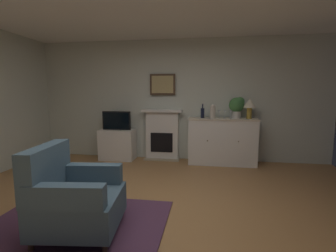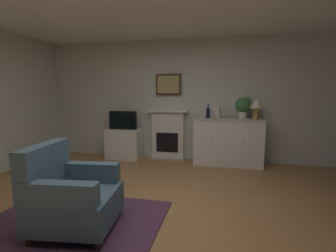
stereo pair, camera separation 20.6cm
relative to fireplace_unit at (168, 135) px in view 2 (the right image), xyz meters
The scene contains 16 objects.
ground_plane 2.73m from the fireplace_unit, 82.62° to the right, with size 6.34×5.59×0.10m, color #9E7042.
wall_rear 0.84m from the fireplace_unit, 20.50° to the left, with size 6.34×0.06×2.60m, color silver.
area_rug 3.14m from the fireplace_unit, 98.39° to the right, with size 1.94×1.80×0.02m, color #4C2D47.
fireplace_unit is the anchor object (origin of this frame).
framed_picture 1.09m from the fireplace_unit, 90.00° to the left, with size 0.55×0.04×0.45m.
sideboard_cabinet 1.29m from the fireplace_unit, ahead, with size 1.38×0.49×0.95m.
table_lamp 1.92m from the fireplace_unit, ahead, with size 0.26×0.26×0.40m.
wine_bottle 1.02m from the fireplace_unit, 10.07° to the right, with size 0.08×0.08×0.29m.
wine_glass_left 1.32m from the fireplace_unit, ahead, with size 0.07×0.07×0.16m.
wine_glass_center 1.43m from the fireplace_unit, ahead, with size 0.07×0.07×0.16m.
wine_glass_right 1.53m from the fireplace_unit, ahead, with size 0.07×0.07×0.16m.
vase_decorative 1.22m from the fireplace_unit, 11.95° to the right, with size 0.11×0.11×0.28m.
tv_cabinet 1.01m from the fireplace_unit, behind, with size 0.75×0.42×0.67m.
tv_set 1.04m from the fireplace_unit, 169.23° to the right, with size 0.62×0.07×0.40m.
potted_plant_small 1.69m from the fireplace_unit, ahead, with size 0.30×0.30×0.43m.
armchair 3.03m from the fireplace_unit, 97.43° to the right, with size 0.90×0.86×0.92m.
Camera 2 is at (0.79, -2.53, 1.43)m, focal length 26.04 mm.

